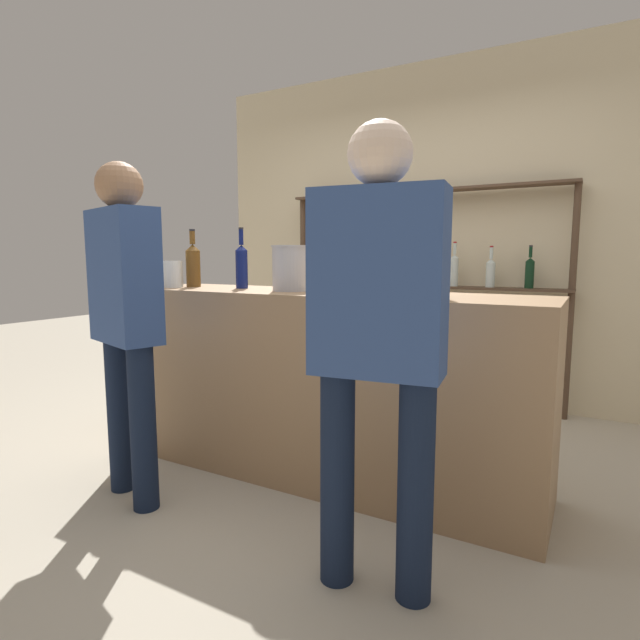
# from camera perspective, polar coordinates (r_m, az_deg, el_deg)

# --- Properties ---
(ground_plane) EXTENTS (16.00, 16.00, 0.00)m
(ground_plane) POSITION_cam_1_polar(r_m,az_deg,el_deg) (2.94, 0.00, -17.07)
(ground_plane) COLOR #B2A893
(bar_counter) EXTENTS (2.38, 0.59, 1.02)m
(bar_counter) POSITION_cam_1_polar(r_m,az_deg,el_deg) (2.76, 0.00, -7.37)
(bar_counter) COLOR #997551
(bar_counter) RESTS_ON ground_plane
(back_wall) EXTENTS (3.98, 0.12, 2.80)m
(back_wall) POSITION_cam_1_polar(r_m,az_deg,el_deg) (4.43, 12.19, 9.57)
(back_wall) COLOR beige
(back_wall) RESTS_ON ground_plane
(back_shelf) EXTENTS (2.33, 0.18, 1.75)m
(back_shelf) POSITION_cam_1_polar(r_m,az_deg,el_deg) (4.26, 11.33, 6.54)
(back_shelf) COLOR #4C3828
(back_shelf) RESTS_ON ground_plane
(counter_bottle_0) EXTENTS (0.08, 0.08, 0.34)m
(counter_bottle_0) POSITION_cam_1_polar(r_m,az_deg,el_deg) (2.32, 13.17, 5.72)
(counter_bottle_0) COLOR black
(counter_bottle_0) RESTS_ON bar_counter
(counter_bottle_1) EXTENTS (0.09, 0.09, 0.36)m
(counter_bottle_1) POSITION_cam_1_polar(r_m,az_deg,el_deg) (3.21, -14.31, 6.19)
(counter_bottle_1) COLOR brown
(counter_bottle_1) RESTS_ON bar_counter
(counter_bottle_2) EXTENTS (0.07, 0.07, 0.36)m
(counter_bottle_2) POSITION_cam_1_polar(r_m,az_deg,el_deg) (3.00, -8.95, 6.22)
(counter_bottle_2) COLOR #0F1956
(counter_bottle_2) RESTS_ON bar_counter
(wine_glass) EXTENTS (0.07, 0.07, 0.16)m
(wine_glass) POSITION_cam_1_polar(r_m,az_deg,el_deg) (2.65, 9.51, 5.65)
(wine_glass) COLOR silver
(wine_glass) RESTS_ON bar_counter
(ice_bucket) EXTENTS (0.21, 0.21, 0.25)m
(ice_bucket) POSITION_cam_1_polar(r_m,az_deg,el_deg) (2.75, -3.40, 5.93)
(ice_bucket) COLOR #B2B2B7
(ice_bucket) RESTS_ON bar_counter
(cork_jar) EXTENTS (0.14, 0.14, 0.16)m
(cork_jar) POSITION_cam_1_polar(r_m,az_deg,el_deg) (3.20, -16.65, 5.03)
(cork_jar) COLOR silver
(cork_jar) RESTS_ON bar_counter
(customer_left) EXTENTS (0.47, 0.31, 1.65)m
(customer_left) POSITION_cam_1_polar(r_m,az_deg,el_deg) (2.57, -21.36, 1.40)
(customer_left) COLOR #121C33
(customer_left) RESTS_ON ground_plane
(customer_right) EXTENTS (0.47, 0.25, 1.65)m
(customer_right) POSITION_cam_1_polar(r_m,az_deg,el_deg) (1.72, 6.59, -0.84)
(customer_right) COLOR #121C33
(customer_right) RESTS_ON ground_plane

